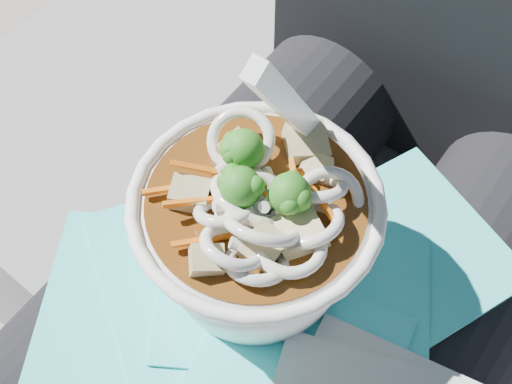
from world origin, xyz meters
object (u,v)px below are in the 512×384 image
Objects in this scene: udon_bowl at (257,228)px; stone_ledge at (344,324)px; lap at (282,325)px; person_body at (346,225)px; plastic_bag at (272,294)px.

stone_ledge is at bearing 82.60° from udon_bowl.
lap is 0.10m from person_body.
stone_ledge is 0.32m from person_body.
plastic_bag is at bearing -91.28° from person_body.
lap is at bearing 80.19° from plastic_bag.
person_body reaches higher than lap.
lap reaches higher than stone_ledge.
person_body reaches higher than plastic_bag.
person_body is (0.00, 0.09, 0.03)m from lap.
stone_ledge is 1.03× the size of person_body.
plastic_bag is at bearing -90.83° from stone_ledge.
person_body is 2.67× the size of plastic_bag.
plastic_bag is 1.79× the size of udon_bowl.
plastic_bag is (-0.00, -0.16, 0.36)m from stone_ledge.
lap is 2.35× the size of udon_bowl.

